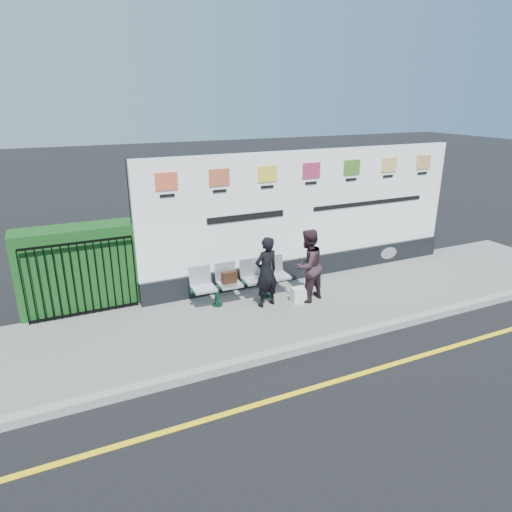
{
  "coord_description": "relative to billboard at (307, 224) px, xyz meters",
  "views": [
    {
      "loc": [
        -4.94,
        -5.02,
        4.24
      ],
      "look_at": [
        -1.36,
        2.71,
        1.25
      ],
      "focal_mm": 32.0,
      "sensor_mm": 36.0,
      "label": 1
    }
  ],
  "objects": [
    {
      "name": "bench",
      "position": [
        -1.98,
        -0.71,
        -1.07
      ],
      "size": [
        2.15,
        0.6,
        0.46
      ],
      "primitive_type": null,
      "rotation": [
        0.0,
        0.0,
        -0.02
      ],
      "color": "silver",
      "rests_on": "pavement"
    },
    {
      "name": "ground",
      "position": [
        -0.5,
        -3.85,
        -1.42
      ],
      "size": [
        80.0,
        80.0,
        0.0
      ],
      "primitive_type": "plane",
      "color": "black"
    },
    {
      "name": "railing",
      "position": [
        -5.08,
        -0.0,
        -0.53
      ],
      "size": [
        2.05,
        0.06,
        1.54
      ],
      "primitive_type": null,
      "color": "black",
      "rests_on": "pavement"
    },
    {
      "name": "yellow_line",
      "position": [
        -0.5,
        -3.85,
        -1.42
      ],
      "size": [
        14.0,
        0.1,
        0.01
      ],
      "primitive_type": "cube",
      "color": "yellow",
      "rests_on": "ground"
    },
    {
      "name": "pavement",
      "position": [
        -0.5,
        -1.35,
        -1.36
      ],
      "size": [
        14.0,
        3.0,
        0.12
      ],
      "primitive_type": "cube",
      "color": "slate",
      "rests_on": "ground"
    },
    {
      "name": "woman_right",
      "position": [
        -0.72,
        -1.24,
        -0.52
      ],
      "size": [
        0.92,
        0.82,
        1.56
      ],
      "primitive_type": "imported",
      "rotation": [
        0.0,
        0.0,
        3.49
      ],
      "color": "#301F24",
      "rests_on": "pavement"
    },
    {
      "name": "billboard",
      "position": [
        0.0,
        0.0,
        0.0
      ],
      "size": [
        8.0,
        0.3,
        3.0
      ],
      "color": "black",
      "rests_on": "pavement"
    },
    {
      "name": "woman_left",
      "position": [
        -1.62,
        -1.11,
        -0.56
      ],
      "size": [
        0.6,
        0.45,
        1.49
      ],
      "primitive_type": "imported",
      "rotation": [
        0.0,
        0.0,
        3.33
      ],
      "color": "black",
      "rests_on": "pavement"
    },
    {
      "name": "handbag_brown",
      "position": [
        -2.26,
        -0.7,
        -0.72
      ],
      "size": [
        0.32,
        0.15,
        0.25
      ],
      "primitive_type": "cube",
      "rotation": [
        0.0,
        0.0,
        0.06
      ],
      "color": "black",
      "rests_on": "bench"
    },
    {
      "name": "hedge",
      "position": [
        -5.08,
        0.45,
        -0.45
      ],
      "size": [
        2.35,
        0.7,
        1.7
      ],
      "primitive_type": "cube",
      "color": "#144416",
      "rests_on": "pavement"
    },
    {
      "name": "carrier_bag_white",
      "position": [
        -0.92,
        -1.27,
        -1.14
      ],
      "size": [
        0.33,
        0.2,
        0.33
      ],
      "primitive_type": "cube",
      "color": "silver",
      "rests_on": "pavement"
    },
    {
      "name": "kerb",
      "position": [
        -0.5,
        -2.85,
        -1.35
      ],
      "size": [
        14.0,
        0.18,
        0.14
      ],
      "primitive_type": "cube",
      "color": "gray",
      "rests_on": "ground"
    }
  ]
}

